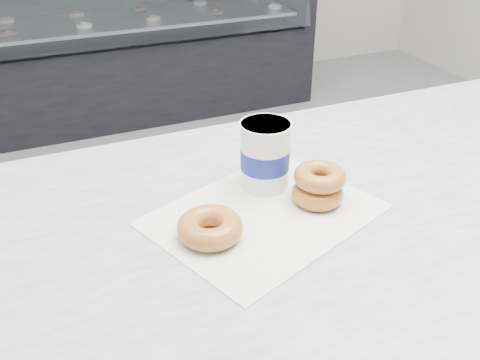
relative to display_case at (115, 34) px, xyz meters
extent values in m
plane|color=gray|center=(0.00, -2.12, -0.49)|extent=(5.00, 5.00, 0.00)
cube|color=silver|center=(0.00, -2.72, 0.39)|extent=(3.06, 0.76, 0.04)
cube|color=black|center=(0.00, -0.02, -0.24)|extent=(2.40, 0.70, 0.50)
cube|color=silver|center=(0.00, -0.02, 0.09)|extent=(2.20, 0.55, 0.02)
cube|color=silver|center=(-0.28, -2.69, 0.41)|extent=(0.41, 0.36, 0.00)
torus|color=#C68336|center=(-0.38, -2.72, 0.43)|extent=(0.12, 0.12, 0.03)
torus|color=#C68336|center=(-0.18, -2.69, 0.43)|extent=(0.09, 0.09, 0.03)
torus|color=#C68336|center=(-0.18, -2.69, 0.46)|extent=(0.09, 0.09, 0.03)
cylinder|color=white|center=(-0.24, -2.61, 0.47)|extent=(0.11, 0.11, 0.12)
cylinder|color=white|center=(-0.24, -2.61, 0.52)|extent=(0.09, 0.09, 0.01)
cylinder|color=navy|center=(-0.24, -2.61, 0.46)|extent=(0.11, 0.11, 0.04)
camera|label=1|loc=(-0.59, -3.33, 0.89)|focal=40.00mm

